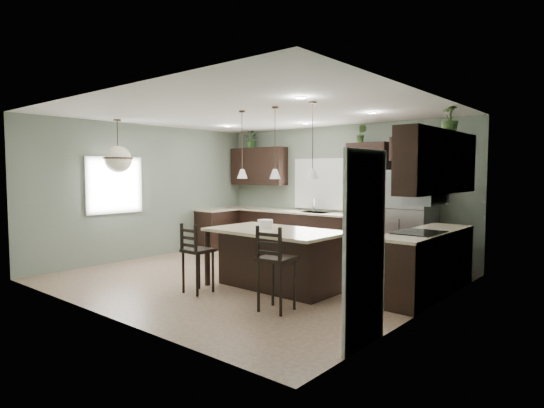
{
  "coord_description": "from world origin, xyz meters",
  "views": [
    {
      "loc": [
        5.2,
        -5.69,
        1.81
      ],
      "look_at": [
        0.1,
        0.4,
        1.25
      ],
      "focal_mm": 30.0,
      "sensor_mm": 36.0,
      "label": 1
    }
  ],
  "objects_px": {
    "bar_stool_right": "(277,268)",
    "plant_back_left": "(252,140)",
    "serving_dish": "(265,224)",
    "bar_stool_left": "(198,258)",
    "kitchen_island": "(275,260)",
    "refrigerator": "(408,220)"
  },
  "relations": [
    {
      "from": "plant_back_left",
      "to": "kitchen_island",
      "type": "bearing_deg",
      "value": -42.78
    },
    {
      "from": "refrigerator",
      "to": "bar_stool_right",
      "type": "relative_size",
      "value": 1.64
    },
    {
      "from": "serving_dish",
      "to": "plant_back_left",
      "type": "bearing_deg",
      "value": 135.37
    },
    {
      "from": "serving_dish",
      "to": "bar_stool_left",
      "type": "relative_size",
      "value": 0.23
    },
    {
      "from": "bar_stool_left",
      "to": "bar_stool_right",
      "type": "xyz_separation_m",
      "value": [
        1.47,
        0.06,
        0.04
      ]
    },
    {
      "from": "kitchen_island",
      "to": "bar_stool_right",
      "type": "bearing_deg",
      "value": -48.41
    },
    {
      "from": "bar_stool_left",
      "to": "serving_dish",
      "type": "bearing_deg",
      "value": 58.74
    },
    {
      "from": "kitchen_island",
      "to": "serving_dish",
      "type": "height_order",
      "value": "serving_dish"
    },
    {
      "from": "bar_stool_left",
      "to": "plant_back_left",
      "type": "distance_m",
      "value": 4.96
    },
    {
      "from": "refrigerator",
      "to": "bar_stool_left",
      "type": "distance_m",
      "value": 4.0
    },
    {
      "from": "bar_stool_left",
      "to": "refrigerator",
      "type": "bearing_deg",
      "value": 63.99
    },
    {
      "from": "kitchen_island",
      "to": "plant_back_left",
      "type": "bearing_deg",
      "value": 138.14
    },
    {
      "from": "serving_dish",
      "to": "bar_stool_left",
      "type": "distance_m",
      "value": 1.16
    },
    {
      "from": "serving_dish",
      "to": "kitchen_island",
      "type": "bearing_deg",
      "value": -0.91
    },
    {
      "from": "kitchen_island",
      "to": "bar_stool_right",
      "type": "distance_m",
      "value": 1.12
    },
    {
      "from": "refrigerator",
      "to": "kitchen_island",
      "type": "xyz_separation_m",
      "value": [
        -0.97,
        -2.68,
        -0.46
      ]
    },
    {
      "from": "kitchen_island",
      "to": "plant_back_left",
      "type": "height_order",
      "value": "plant_back_left"
    },
    {
      "from": "bar_stool_right",
      "to": "refrigerator",
      "type": "bearing_deg",
      "value": 79.24
    },
    {
      "from": "kitchen_island",
      "to": "serving_dish",
      "type": "bearing_deg",
      "value": 180.0
    },
    {
      "from": "serving_dish",
      "to": "bar_stool_right",
      "type": "xyz_separation_m",
      "value": [
        0.93,
        -0.85,
        -0.43
      ]
    },
    {
      "from": "bar_stool_left",
      "to": "bar_stool_right",
      "type": "bearing_deg",
      "value": 1.89
    },
    {
      "from": "bar_stool_right",
      "to": "plant_back_left",
      "type": "distance_m",
      "value": 5.76
    }
  ]
}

